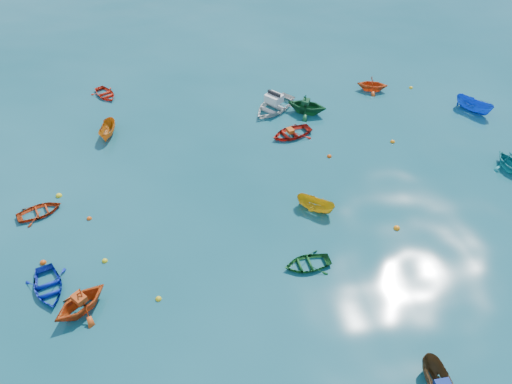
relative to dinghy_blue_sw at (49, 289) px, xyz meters
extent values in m
plane|color=#0B4750|center=(11.83, 0.39, 0.00)|extent=(160.00, 160.00, 0.00)
imported|color=#0D23A3|center=(0.00, 0.00, 0.00)|extent=(2.93, 3.49, 0.62)
imported|color=#D04913|center=(1.87, -1.59, 0.00)|extent=(3.82, 3.78, 1.52)
imported|color=gold|center=(15.22, 3.68, 0.00)|extent=(2.52, 2.24, 0.95)
imported|color=#124E1C|center=(13.71, -0.54, 0.00)|extent=(2.76, 2.09, 0.54)
imported|color=teal|center=(28.97, 5.61, 0.00)|extent=(2.17, 2.49, 1.27)
imported|color=#A9310E|center=(-1.37, 5.96, 0.00)|extent=(3.13, 2.70, 0.55)
imported|color=orange|center=(2.25, 13.66, 0.00)|extent=(1.36, 2.65, 0.98)
imported|color=#135427|center=(17.18, 14.30, 0.00)|extent=(3.87, 3.69, 1.58)
imported|color=#AB190E|center=(15.40, 11.55, 0.00)|extent=(3.59, 3.03, 0.63)
imported|color=blue|center=(29.96, 12.52, 0.00)|extent=(2.64, 3.07, 1.15)
imported|color=red|center=(1.67, 19.30, 0.00)|extent=(2.85, 3.12, 0.53)
imported|color=#E04E15|center=(23.27, 16.77, 0.00)|extent=(3.01, 2.79, 1.29)
imported|color=silver|center=(14.77, 15.18, 0.00)|extent=(4.93, 4.84, 1.44)
cube|color=#C74514|center=(1.91, -1.56, 0.93)|extent=(0.85, 0.86, 0.33)
cube|color=#0F3F21|center=(17.09, 14.35, 0.96)|extent=(0.77, 0.84, 0.33)
cube|color=#CF5115|center=(15.30, 11.52, 0.45)|extent=(0.58, 0.67, 0.27)
sphere|color=#E04B0C|center=(-0.58, 1.89, 0.00)|extent=(0.36, 0.36, 0.36)
sphere|color=gold|center=(5.66, -1.53, 0.00)|extent=(0.32, 0.32, 0.32)
sphere|color=orange|center=(19.58, 1.36, 0.00)|extent=(0.39, 0.39, 0.39)
sphere|color=yellow|center=(2.76, 1.49, 0.00)|extent=(0.32, 0.32, 0.32)
sphere|color=#E84F0C|center=(1.61, 5.01, 0.00)|extent=(0.31, 0.31, 0.31)
sphere|color=gold|center=(14.98, 3.70, 0.00)|extent=(0.36, 0.36, 0.36)
sphere|color=orange|center=(22.41, 9.59, 0.00)|extent=(0.34, 0.34, 0.34)
sphere|color=yellow|center=(-0.46, 7.40, 0.00)|extent=(0.39, 0.39, 0.39)
sphere|color=#D3480B|center=(17.48, 8.66, 0.00)|extent=(0.33, 0.33, 0.33)
sphere|color=yellow|center=(26.61, 16.58, 0.00)|extent=(0.31, 0.31, 0.31)
camera|label=1|loc=(8.21, -17.48, 21.22)|focal=35.00mm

